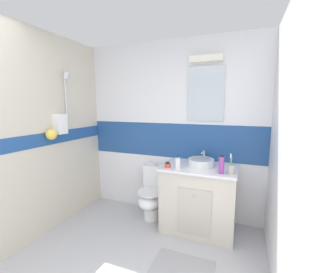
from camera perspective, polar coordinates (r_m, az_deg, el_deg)
The scene contains 12 objects.
ground_plane at distance 2.49m, azimuth -10.21°, elevation -32.53°, with size 3.20×3.48×0.04m, color #B2B2B7.
wall_back_tiled at distance 3.03m, azimuth 1.31°, elevation 1.97°, with size 3.20×0.20×2.50m.
wall_left_shower_alcove at distance 2.85m, azimuth -34.98°, elevation -0.20°, with size 0.25×3.48×2.50m.
wall_right_plain at distance 1.67m, azimuth 32.43°, elevation -5.30°, with size 0.10×3.48×2.50m, color white.
vanity_cabinet at distance 2.82m, azimuth 8.58°, elevation -16.37°, with size 0.92×0.60×0.85m.
sink_basin at distance 2.68m, azimuth 9.10°, elevation -6.92°, with size 0.33×0.37×0.16m.
toilet at distance 3.08m, azimuth -4.18°, elevation -15.53°, with size 0.37×0.50×0.76m.
toothbrush_cup at distance 2.44m, azimuth 17.05°, elevation -8.47°, with size 0.08×0.08×0.23m.
soap_dispenser at distance 2.53m, azimuth 2.70°, elevation -7.33°, with size 0.06×0.06×0.17m.
shampoo_bottle_tall at distance 2.42m, azimuth 14.50°, elevation -7.51°, with size 0.06×0.06×0.21m.
hair_gel_jar at distance 2.56m, azimuth -0.09°, elevation -7.92°, with size 0.07×0.07×0.07m.
bath_mat at distance 2.44m, azimuth 3.91°, elevation -32.62°, with size 0.61×0.42×0.01m, color #99999E.
Camera 1 is at (0.99, -0.39, 1.62)m, focal length 22.10 mm.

